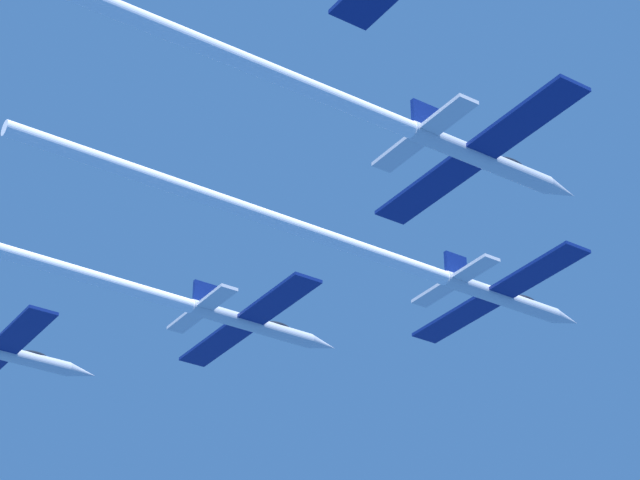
{
  "coord_description": "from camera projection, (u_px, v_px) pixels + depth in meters",
  "views": [
    {
      "loc": [
        68.13,
        -65.08,
        -48.78
      ],
      "look_at": [
        -0.48,
        -18.99,
        -0.3
      ],
      "focal_mm": 70.89,
      "sensor_mm": 36.0,
      "label": 1
    }
  ],
  "objects": [
    {
      "name": "jet_lead",
      "position": [
        372.0,
        253.0,
        98.96
      ],
      "size": [
        19.6,
        52.38,
        3.25
      ],
      "color": "silver"
    },
    {
      "name": "jet_left_wing",
      "position": [
        111.0,
        283.0,
        102.73
      ],
      "size": [
        19.6,
        52.73,
        3.25
      ],
      "color": "silver"
    },
    {
      "name": "jet_right_wing",
      "position": [
        312.0,
        89.0,
        79.52
      ],
      "size": [
        19.6,
        53.83,
        3.25
      ],
      "color": "silver"
    }
  ]
}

